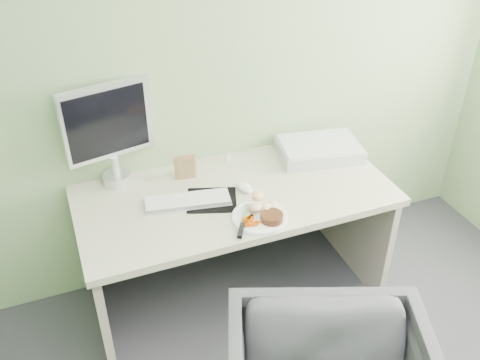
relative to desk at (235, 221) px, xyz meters
name	(u,v)px	position (x,y,z in m)	size (l,w,h in m)	color
wall_back	(208,51)	(0.00, 0.38, 0.80)	(3.50, 3.50, 0.00)	gray
desk	(235,221)	(0.00, 0.00, 0.00)	(1.60, 0.75, 0.73)	beige
plate	(260,217)	(0.03, -0.24, 0.19)	(0.27, 0.27, 0.01)	white
steak	(272,217)	(0.07, -0.29, 0.21)	(0.11, 0.11, 0.03)	black
potato_pile	(262,205)	(0.06, -0.20, 0.23)	(0.12, 0.09, 0.06)	tan
carrot_heap	(251,220)	(-0.03, -0.28, 0.22)	(0.06, 0.05, 0.04)	#D55304
steak_knife	(242,225)	(-0.07, -0.29, 0.21)	(0.15, 0.23, 0.02)	silver
mousepad	(212,200)	(-0.13, -0.02, 0.18)	(0.24, 0.21, 0.00)	black
keyboard	(188,200)	(-0.25, 0.00, 0.20)	(0.42, 0.12, 0.02)	white
computer_mouse	(245,188)	(0.05, 0.00, 0.20)	(0.06, 0.11, 0.04)	white
photo_frame	(185,167)	(-0.20, 0.22, 0.25)	(0.11, 0.01, 0.14)	#A36E4C
eyedrop_bottle	(228,157)	(0.07, 0.29, 0.21)	(0.02, 0.02, 0.07)	white
scanner	(319,150)	(0.57, 0.17, 0.22)	(0.45, 0.30, 0.07)	#B8BBC0
monitor	(109,130)	(-0.54, 0.31, 0.49)	(0.45, 0.16, 0.55)	silver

